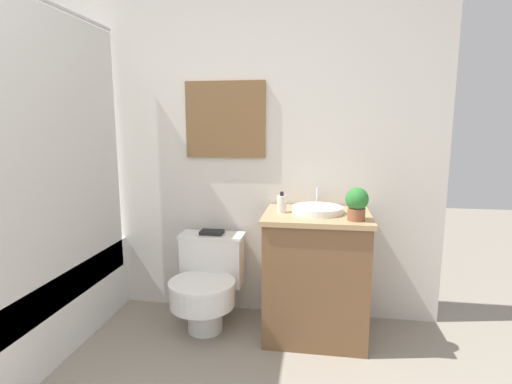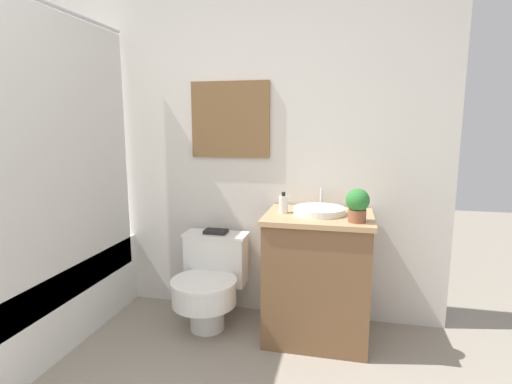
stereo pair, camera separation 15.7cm
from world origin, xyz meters
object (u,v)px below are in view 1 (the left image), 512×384
object	(u,v)px
toilet	(207,282)
potted_plant	(357,203)
sink	(317,210)
book_on_tank	(212,232)
soap_bottle	(282,204)

from	to	relation	value
toilet	potted_plant	distance (m)	1.11
sink	potted_plant	distance (m)	0.29
toilet	sink	xyz separation A→B (m)	(0.71, 0.03, 0.51)
book_on_tank	soap_bottle	bearing A→B (deg)	-15.78
book_on_tank	potted_plant	bearing A→B (deg)	-16.81
potted_plant	book_on_tank	xyz separation A→B (m)	(-0.93, 0.28, -0.29)
toilet	sink	world-z (taller)	sink
soap_bottle	potted_plant	world-z (taller)	potted_plant
soap_bottle	potted_plant	size ratio (longest dim) A/B	0.68
soap_bottle	book_on_tank	bearing A→B (deg)	164.22
toilet	book_on_tank	world-z (taller)	book_on_tank
potted_plant	toilet	bearing A→B (deg)	171.40
soap_bottle	potted_plant	distance (m)	0.47
sink	potted_plant	world-z (taller)	potted_plant
soap_bottle	book_on_tank	world-z (taller)	soap_bottle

